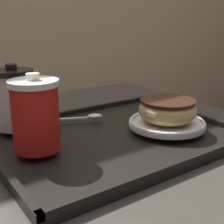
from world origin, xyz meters
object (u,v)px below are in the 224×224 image
Objects in this scene: donut_chocolate_glazed at (167,110)px; spoon at (87,117)px; coffee_cup_rear at (14,99)px; coffee_cup_front at (36,115)px.

donut_chocolate_glazed reaches higher than spoon.
coffee_cup_rear reaches higher than spoon.
donut_chocolate_glazed is (0.27, -0.18, -0.03)m from coffee_cup_rear.
coffee_cup_rear is 1.09× the size of donut_chocolate_glazed.
spoon is (0.16, 0.10, -0.06)m from coffee_cup_front.
donut_chocolate_glazed is at bearing -9.26° from coffee_cup_front.
coffee_cup_rear reaches higher than donut_chocolate_glazed.
coffee_cup_front reaches higher than donut_chocolate_glazed.
coffee_cup_front is at bearing -123.42° from spoon.
spoon is at bearing 30.80° from coffee_cup_front.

